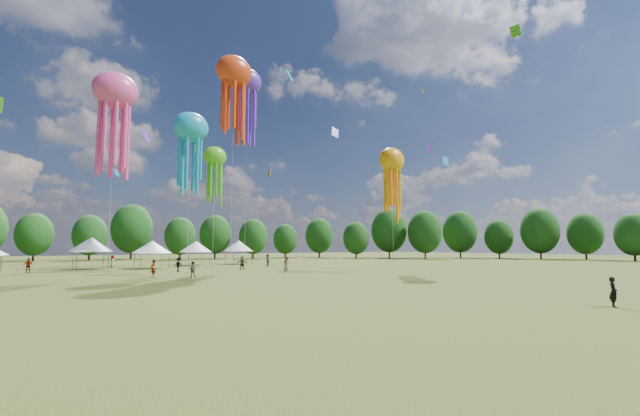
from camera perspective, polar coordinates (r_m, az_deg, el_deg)
ground at (r=21.41m, az=26.77°, el=-13.25°), size 300.00×300.00×0.00m
observer_main at (r=26.98m, az=35.33°, el=-9.39°), size 0.69×0.63×1.57m
spectator_near at (r=44.27m, az=-17.14°, el=-8.08°), size 0.98×0.91×1.62m
spectators_far at (r=58.15m, az=-16.18°, el=-7.29°), size 31.20×24.27×1.88m
festival_tents at (r=67.72m, az=-23.70°, el=-4.86°), size 40.48×10.72×4.41m
show_kites at (r=59.24m, az=-13.32°, el=12.53°), size 34.03×25.80×31.78m
small_kites at (r=59.21m, az=-18.41°, el=21.73°), size 75.05×66.11×44.94m
treeline at (r=73.73m, az=-24.97°, el=-2.13°), size 201.57×95.24×13.43m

